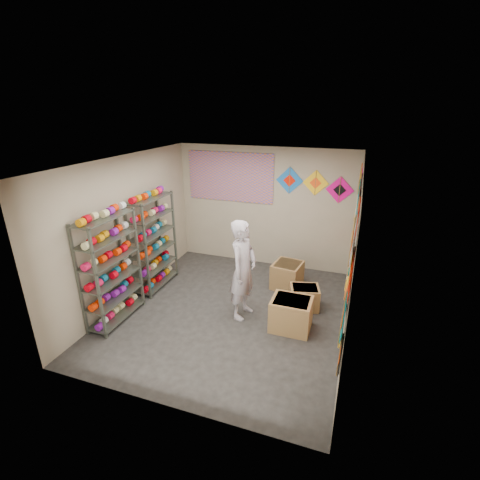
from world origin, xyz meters
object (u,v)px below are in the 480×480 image
at_px(shelf_rack_front, 111,270).
at_px(shopkeeper, 243,270).
at_px(carton_a, 291,314).
at_px(shelf_rack_back, 153,243).
at_px(carton_c, 287,275).
at_px(carton_b, 304,297).

relative_size(shelf_rack_front, shopkeeper, 1.07).
bearing_deg(shelf_rack_front, carton_a, 13.73).
xyz_separation_m(shelf_rack_back, shopkeeper, (2.04, -0.46, -0.06)).
bearing_deg(carton_a, shelf_rack_front, -166.02).
relative_size(shopkeeper, carton_a, 2.71).
relative_size(shelf_rack_back, carton_c, 3.19).
bearing_deg(shopkeeper, carton_a, -89.43).
bearing_deg(carton_c, shopkeeper, -104.34).
height_order(shelf_rack_front, carton_c, shelf_rack_front).
bearing_deg(shopkeeper, shelf_rack_front, 121.25).
xyz_separation_m(carton_b, carton_c, (-0.47, 0.69, 0.05)).
bearing_deg(shelf_rack_back, carton_c, 17.63).
xyz_separation_m(shelf_rack_front, shopkeeper, (2.04, 0.84, -0.06)).
relative_size(shelf_rack_front, shelf_rack_back, 1.00).
distance_m(carton_b, carton_c, 0.83).
relative_size(carton_a, carton_b, 1.27).
relative_size(shelf_rack_back, carton_b, 3.69).
bearing_deg(shelf_rack_front, carton_b, 25.19).
bearing_deg(shelf_rack_back, carton_a, -11.30).
height_order(shelf_rack_front, shopkeeper, shelf_rack_front).
distance_m(shelf_rack_back, carton_c, 2.78).
bearing_deg(shelf_rack_back, carton_b, 2.40).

